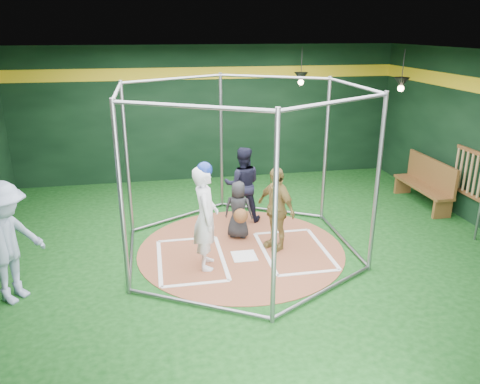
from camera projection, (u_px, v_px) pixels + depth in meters
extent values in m
cube|color=#0C360E|center=(241.00, 250.00, 8.68)|extent=(10.00, 9.00, 0.02)
cube|color=black|center=(241.00, 53.00, 7.51)|extent=(10.00, 9.00, 0.02)
cube|color=black|center=(209.00, 114.00, 12.26)|extent=(10.00, 0.10, 3.50)
cube|color=black|center=(343.00, 297.00, 3.93)|extent=(10.00, 0.10, 3.50)
cube|color=gold|center=(208.00, 73.00, 11.89)|extent=(10.00, 0.01, 0.30)
cylinder|color=brown|center=(241.00, 249.00, 8.67)|extent=(3.80, 3.80, 0.01)
cube|color=white|center=(244.00, 256.00, 8.39)|extent=(0.43, 0.43, 0.01)
cube|color=white|center=(187.00, 239.00, 9.06)|extent=(1.10, 0.07, 0.01)
cube|color=white|center=(196.00, 284.00, 7.48)|extent=(1.10, 0.07, 0.01)
cube|color=white|center=(160.00, 262.00, 8.17)|extent=(0.07, 1.70, 0.01)
cube|color=white|center=(222.00, 257.00, 8.37)|extent=(0.07, 1.70, 0.01)
cube|color=white|center=(282.00, 232.00, 9.39)|extent=(1.10, 0.07, 0.01)
cube|color=white|center=(309.00, 273.00, 7.82)|extent=(1.10, 0.07, 0.01)
cube|color=white|center=(265.00, 253.00, 8.51)|extent=(0.07, 1.70, 0.01)
cube|color=white|center=(323.00, 248.00, 8.70)|extent=(0.07, 1.70, 0.01)
cylinder|color=gray|center=(326.00, 151.00, 9.60)|extent=(0.07, 0.07, 3.00)
cylinder|color=gray|center=(221.00, 142.00, 10.31)|extent=(0.07, 0.07, 3.00)
cylinder|color=gray|center=(127.00, 161.00, 8.89)|extent=(0.07, 0.07, 3.00)
cylinder|color=gray|center=(121.00, 203.00, 6.76)|extent=(0.07, 0.07, 3.00)
cylinder|color=gray|center=(275.00, 223.00, 6.05)|extent=(0.07, 0.07, 3.00)
cylinder|color=gray|center=(377.00, 186.00, 7.47)|extent=(0.07, 0.07, 3.00)
cylinder|color=gray|center=(273.00, 77.00, 9.47)|extent=(2.02, 1.20, 0.06)
cylinder|color=gray|center=(270.00, 210.00, 10.43)|extent=(2.02, 1.20, 0.06)
cylinder|color=gray|center=(174.00, 79.00, 9.12)|extent=(2.02, 1.20, 0.06)
cylinder|color=gray|center=(181.00, 216.00, 10.08)|extent=(2.02, 1.20, 0.06)
cylinder|color=gray|center=(117.00, 91.00, 7.34)|extent=(0.06, 2.30, 0.06)
cylinder|color=gray|center=(131.00, 256.00, 8.31)|extent=(0.06, 2.30, 0.06)
cylinder|color=gray|center=(190.00, 106.00, 5.92)|extent=(2.02, 1.20, 0.06)
cylinder|color=gray|center=(197.00, 304.00, 6.88)|extent=(2.02, 1.20, 0.06)
cylinder|color=gray|center=(338.00, 102.00, 6.28)|extent=(2.02, 1.20, 0.06)
cylinder|color=gray|center=(325.00, 290.00, 7.24)|extent=(2.02, 1.20, 0.06)
cylinder|color=gray|center=(354.00, 86.00, 8.05)|extent=(0.06, 2.30, 0.06)
cylinder|color=gray|center=(342.00, 239.00, 9.01)|extent=(0.06, 2.30, 0.06)
cube|color=brown|center=(477.00, 153.00, 9.42)|extent=(0.05, 1.25, 0.08)
cube|color=brown|center=(470.00, 195.00, 9.72)|extent=(0.05, 1.25, 0.08)
cylinder|color=tan|center=(475.00, 176.00, 9.50)|extent=(0.06, 0.06, 0.85)
cylinder|color=tan|center=(470.00, 173.00, 9.64)|extent=(0.06, 0.06, 0.85)
cylinder|color=tan|center=(466.00, 171.00, 9.79)|extent=(0.06, 0.06, 0.85)
cylinder|color=tan|center=(461.00, 169.00, 9.93)|extent=(0.06, 0.06, 0.85)
cylinder|color=tan|center=(456.00, 167.00, 10.08)|extent=(0.06, 0.06, 0.85)
cone|color=black|center=(301.00, 77.00, 11.49)|extent=(0.34, 0.34, 0.22)
sphere|color=#FFD899|center=(301.00, 82.00, 11.53)|extent=(0.14, 0.14, 0.14)
cylinder|color=black|center=(302.00, 62.00, 11.37)|extent=(0.02, 0.02, 0.70)
cone|color=black|center=(401.00, 82.00, 10.33)|extent=(0.34, 0.34, 0.22)
sphere|color=#FFD899|center=(401.00, 88.00, 10.37)|extent=(0.14, 0.14, 0.14)
cylinder|color=black|center=(403.00, 66.00, 10.21)|extent=(0.02, 0.02, 0.70)
imported|color=white|center=(206.00, 218.00, 7.78)|extent=(0.49, 0.69, 1.78)
sphere|color=navy|center=(204.00, 170.00, 7.50)|extent=(0.26, 0.26, 0.26)
imported|color=#AB9149|center=(276.00, 208.00, 8.49)|extent=(0.76, 0.98, 1.55)
imported|color=black|center=(238.00, 210.00, 9.01)|extent=(0.65, 0.54, 1.13)
sphere|color=brown|center=(241.00, 216.00, 8.79)|extent=(0.28, 0.28, 0.28)
imported|color=black|center=(242.00, 184.00, 9.73)|extent=(0.86, 0.72, 1.59)
imported|color=#8B9BB8|center=(7.00, 243.00, 6.80)|extent=(1.26, 1.38, 1.86)
cube|color=brown|center=(422.00, 187.00, 10.75)|extent=(0.44, 1.87, 0.06)
cube|color=brown|center=(431.00, 172.00, 10.67)|extent=(0.06, 1.87, 0.62)
cube|color=brown|center=(442.00, 209.00, 10.06)|extent=(0.41, 0.08, 0.41)
cube|color=brown|center=(403.00, 185.00, 11.59)|extent=(0.41, 0.08, 0.41)
cylinder|color=slate|center=(478.00, 219.00, 8.95)|extent=(0.05, 0.05, 0.86)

